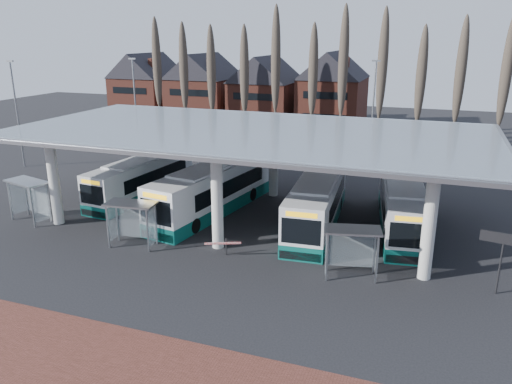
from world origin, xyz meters
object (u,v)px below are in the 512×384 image
(bus_0, at_px, (143,178))
(bus_1, at_px, (213,190))
(shelter_0, at_px, (30,191))
(bus_3, at_px, (402,206))
(shelter_1, at_px, (132,214))
(shelter_2, at_px, (352,241))
(bus_2, at_px, (317,203))

(bus_0, relative_size, bus_1, 0.88)
(shelter_0, bearing_deg, bus_3, 30.86)
(shelter_1, height_order, shelter_2, shelter_1)
(bus_1, relative_size, bus_3, 1.08)
(bus_2, bearing_deg, shelter_1, -148.05)
(bus_0, height_order, shelter_1, bus_0)
(bus_3, xyz_separation_m, shelter_1, (-15.22, -8.59, 0.50))
(bus_0, xyz_separation_m, bus_3, (20.03, -0.16, 0.07))
(bus_2, height_order, shelter_1, bus_2)
(shelter_0, bearing_deg, shelter_1, 5.83)
(bus_0, relative_size, shelter_1, 3.58)
(bus_1, height_order, shelter_2, bus_1)
(bus_2, bearing_deg, shelter_2, -67.73)
(shelter_1, bearing_deg, bus_2, 29.45)
(bus_3, bearing_deg, shelter_1, -158.60)
(shelter_2, bearing_deg, bus_3, 63.57)
(bus_0, bearing_deg, bus_1, -6.55)
(bus_0, relative_size, bus_3, 0.95)
(shelter_0, bearing_deg, shelter_2, 11.80)
(bus_1, xyz_separation_m, shelter_1, (-2.04, -7.26, 0.38))
(bus_0, bearing_deg, shelter_2, -19.23)
(shelter_2, bearing_deg, shelter_1, 168.87)
(bus_1, bearing_deg, bus_0, 176.78)
(shelter_1, bearing_deg, shelter_0, 164.63)
(shelter_0, distance_m, shelter_1, 9.20)
(bus_0, distance_m, bus_2, 14.69)
(shelter_0, xyz_separation_m, shelter_2, (22.32, -0.97, -0.10))
(shelter_0, relative_size, shelter_2, 1.06)
(bus_3, bearing_deg, shelter_0, -171.48)
(shelter_1, bearing_deg, bus_1, 67.43)
(shelter_0, height_order, shelter_2, shelter_0)
(bus_0, distance_m, bus_1, 7.01)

